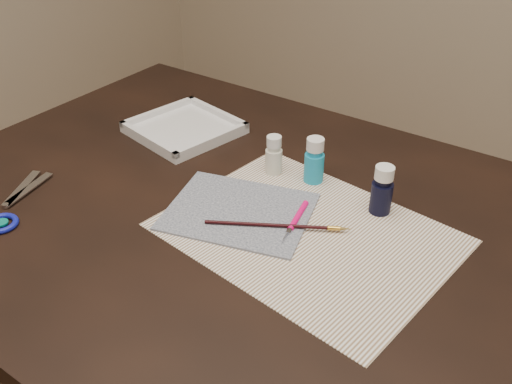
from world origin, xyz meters
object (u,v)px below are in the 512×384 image
Objects in this scene: paint_bottle_white at (274,155)px; scissors at (8,199)px; paint_bottle_cyan at (314,160)px; paint_bottle_navy at (382,190)px; canvas at (239,211)px; palette_tray at (184,127)px; paper at (307,233)px.

paint_bottle_white reaches higher than scissors.
paint_bottle_white is 0.08m from paint_bottle_cyan.
paint_bottle_navy is at bearing -8.53° from paint_bottle_cyan.
canvas is at bearing -86.61° from scissors.
paint_bottle_navy is at bearing -4.19° from palette_tray.
scissors is at bearing -149.91° from canvas.
paint_bottle_white is 0.49m from scissors.
palette_tray is at bearing 177.73° from paint_bottle_cyan.
paint_bottle_cyan is (0.08, 0.02, 0.01)m from paint_bottle_white.
paint_bottle_cyan reaches higher than scissors.
scissors is at bearing -147.78° from paint_bottle_navy.
paint_bottle_cyan is (-0.07, 0.15, 0.04)m from paper.
paper is 2.25× the size of palette_tray.
palette_tray is (-0.33, 0.01, -0.03)m from paint_bottle_cyan.
paint_bottle_white is at bearing -69.87° from scissors.
canvas is 2.68× the size of paint_bottle_navy.
canvas is 0.18m from paint_bottle_cyan.
canvas is 0.33m from palette_tray.
palette_tray is at bearing -38.38° from scissors.
paper is at bearing -91.75° from scissors.
paint_bottle_navy is (0.15, -0.02, 0.00)m from paint_bottle_cyan.
paint_bottle_navy is at bearing 35.84° from canvas.
paper is at bearing -119.60° from paint_bottle_navy.
paint_bottle_white is 0.22m from paint_bottle_navy.
paper is 0.20m from paint_bottle_white.
paint_bottle_white is at bearing 178.90° from paint_bottle_navy.
palette_tray is (0.08, 0.39, 0.01)m from scissors.
paper is 0.13m from canvas.
scissors is at bearing -101.68° from palette_tray.
paper is 0.44m from palette_tray.
canvas is 0.42m from scissors.
palette_tray reaches higher than canvas.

